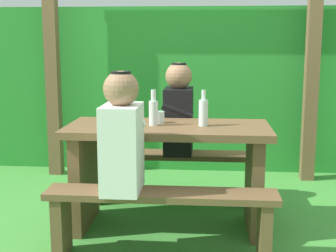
{
  "coord_description": "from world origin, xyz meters",
  "views": [
    {
      "loc": [
        0.27,
        -3.26,
        1.33
      ],
      "look_at": [
        0.0,
        0.0,
        0.73
      ],
      "focal_mm": 51.62,
      "sensor_mm": 36.0,
      "label": 1
    }
  ],
  "objects_px": {
    "picnic_table": "(168,159)",
    "person_white_shirt": "(122,136)",
    "bench_near": "(161,210)",
    "bottle_left": "(154,111)",
    "bench_far": "(173,167)",
    "person_black_coat": "(179,112)",
    "cell_phone": "(136,121)",
    "drinking_glass": "(159,117)",
    "bottle_right": "(203,112)"
  },
  "relations": [
    {
      "from": "picnic_table",
      "to": "person_white_shirt",
      "type": "relative_size",
      "value": 1.95
    },
    {
      "from": "bench_near",
      "to": "bottle_left",
      "type": "relative_size",
      "value": 5.66
    },
    {
      "from": "bench_near",
      "to": "person_white_shirt",
      "type": "xyz_separation_m",
      "value": [
        -0.23,
        0.0,
        0.45
      ]
    },
    {
      "from": "bench_near",
      "to": "person_white_shirt",
      "type": "bearing_deg",
      "value": 179.18
    },
    {
      "from": "picnic_table",
      "to": "bench_far",
      "type": "bearing_deg",
      "value": 90.0
    },
    {
      "from": "person_black_coat",
      "to": "cell_phone",
      "type": "xyz_separation_m",
      "value": [
        -0.29,
        -0.35,
        -0.01
      ]
    },
    {
      "from": "picnic_table",
      "to": "bench_near",
      "type": "distance_m",
      "value": 0.54
    },
    {
      "from": "person_black_coat",
      "to": "cell_phone",
      "type": "bearing_deg",
      "value": -129.21
    },
    {
      "from": "cell_phone",
      "to": "bench_near",
      "type": "bearing_deg",
      "value": -95.02
    },
    {
      "from": "bench_far",
      "to": "person_white_shirt",
      "type": "distance_m",
      "value": 1.12
    },
    {
      "from": "bench_far",
      "to": "person_black_coat",
      "type": "distance_m",
      "value": 0.45
    },
    {
      "from": "bench_far",
      "to": "person_white_shirt",
      "type": "height_order",
      "value": "person_white_shirt"
    },
    {
      "from": "person_white_shirt",
      "to": "drinking_glass",
      "type": "height_order",
      "value": "person_white_shirt"
    },
    {
      "from": "bench_near",
      "to": "bottle_left",
      "type": "xyz_separation_m",
      "value": [
        -0.1,
        0.49,
        0.53
      ]
    },
    {
      "from": "picnic_table",
      "to": "person_black_coat",
      "type": "bearing_deg",
      "value": 85.15
    },
    {
      "from": "person_white_shirt",
      "to": "bottle_right",
      "type": "bearing_deg",
      "value": 46.49
    },
    {
      "from": "bench_far",
      "to": "cell_phone",
      "type": "xyz_separation_m",
      "value": [
        -0.24,
        -0.35,
        0.44
      ]
    },
    {
      "from": "bench_near",
      "to": "person_white_shirt",
      "type": "height_order",
      "value": "person_white_shirt"
    },
    {
      "from": "person_black_coat",
      "to": "bottle_right",
      "type": "xyz_separation_m",
      "value": [
        0.2,
        -0.5,
        0.08
      ]
    },
    {
      "from": "drinking_glass",
      "to": "bench_near",
      "type": "bearing_deg",
      "value": -83.25
    },
    {
      "from": "picnic_table",
      "to": "bottle_left",
      "type": "relative_size",
      "value": 5.66
    },
    {
      "from": "person_white_shirt",
      "to": "cell_phone",
      "type": "bearing_deg",
      "value": 91.1
    },
    {
      "from": "picnic_table",
      "to": "bench_near",
      "type": "relative_size",
      "value": 1.0
    },
    {
      "from": "picnic_table",
      "to": "bench_near",
      "type": "height_order",
      "value": "picnic_table"
    },
    {
      "from": "bottle_left",
      "to": "bottle_right",
      "type": "bearing_deg",
      "value": 1.94
    },
    {
      "from": "picnic_table",
      "to": "bottle_left",
      "type": "bearing_deg",
      "value": -172.67
    },
    {
      "from": "drinking_glass",
      "to": "bottle_right",
      "type": "relative_size",
      "value": 0.33
    },
    {
      "from": "drinking_glass",
      "to": "person_white_shirt",
      "type": "bearing_deg",
      "value": -105.1
    },
    {
      "from": "drinking_glass",
      "to": "bottle_right",
      "type": "bearing_deg",
      "value": -17.15
    },
    {
      "from": "picnic_table",
      "to": "bottle_left",
      "type": "height_order",
      "value": "bottle_left"
    },
    {
      "from": "bench_far",
      "to": "person_white_shirt",
      "type": "xyz_separation_m",
      "value": [
        -0.23,
        -1.0,
        0.45
      ]
    },
    {
      "from": "drinking_glass",
      "to": "bottle_left",
      "type": "distance_m",
      "value": 0.13
    },
    {
      "from": "person_white_shirt",
      "to": "cell_phone",
      "type": "height_order",
      "value": "person_white_shirt"
    },
    {
      "from": "bench_near",
      "to": "person_black_coat",
      "type": "xyz_separation_m",
      "value": [
        0.04,
        1.0,
        0.45
      ]
    },
    {
      "from": "person_black_coat",
      "to": "drinking_glass",
      "type": "bearing_deg",
      "value": -105.65
    },
    {
      "from": "drinking_glass",
      "to": "bottle_right",
      "type": "height_order",
      "value": "bottle_right"
    },
    {
      "from": "person_white_shirt",
      "to": "person_black_coat",
      "type": "bearing_deg",
      "value": 74.68
    },
    {
      "from": "bench_near",
      "to": "bottle_right",
      "type": "xyz_separation_m",
      "value": [
        0.24,
        0.5,
        0.53
      ]
    },
    {
      "from": "bench_far",
      "to": "bottle_right",
      "type": "relative_size",
      "value": 5.65
    },
    {
      "from": "person_black_coat",
      "to": "bottle_left",
      "type": "distance_m",
      "value": 0.54
    },
    {
      "from": "person_white_shirt",
      "to": "bottle_right",
      "type": "height_order",
      "value": "person_white_shirt"
    },
    {
      "from": "person_white_shirt",
      "to": "bottle_right",
      "type": "xyz_separation_m",
      "value": [
        0.47,
        0.5,
        0.08
      ]
    },
    {
      "from": "person_white_shirt",
      "to": "bottle_left",
      "type": "distance_m",
      "value": 0.51
    },
    {
      "from": "person_white_shirt",
      "to": "bottle_left",
      "type": "xyz_separation_m",
      "value": [
        0.13,
        0.49,
        0.08
      ]
    },
    {
      "from": "bottle_left",
      "to": "drinking_glass",
      "type": "bearing_deg",
      "value": 75.68
    },
    {
      "from": "bench_near",
      "to": "bottle_right",
      "type": "height_order",
      "value": "bottle_right"
    },
    {
      "from": "person_white_shirt",
      "to": "person_black_coat",
      "type": "relative_size",
      "value": 1.0
    },
    {
      "from": "bench_near",
      "to": "bench_far",
      "type": "bearing_deg",
      "value": 90.0
    },
    {
      "from": "picnic_table",
      "to": "bench_far",
      "type": "distance_m",
      "value": 0.54
    },
    {
      "from": "bench_far",
      "to": "drinking_glass",
      "type": "bearing_deg",
      "value": -99.86
    }
  ]
}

